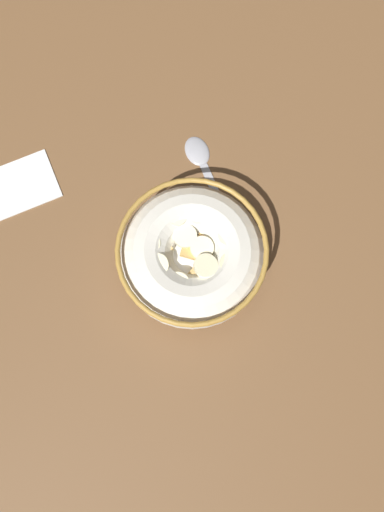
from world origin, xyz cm
name	(u,v)px	position (x,y,z in cm)	size (l,w,h in cm)	color
ground_plane	(192,263)	(0.00, 0.00, -1.00)	(132.34, 132.34, 2.00)	brown
cereal_bowl	(192,255)	(0.00, 0.01, 3.37)	(16.73, 16.73, 6.26)	silver
spoon	(202,162)	(6.18, 11.32, 0.34)	(3.05, 13.80, 0.80)	#A5A5AD
folded_napkin	(10,189)	(-17.36, 17.32, 0.15)	(11.45, 6.87, 0.30)	white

